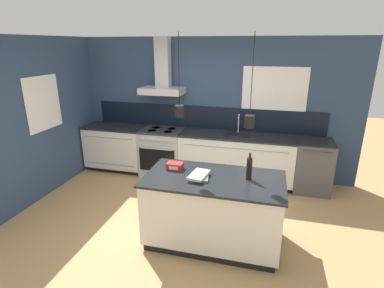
% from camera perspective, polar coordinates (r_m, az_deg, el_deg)
% --- Properties ---
extents(ground_plane, '(16.00, 16.00, 0.00)m').
position_cam_1_polar(ground_plane, '(4.45, -3.49, -15.23)').
color(ground_plane, tan).
rests_on(ground_plane, ground).
extents(wall_back, '(5.60, 2.29, 2.60)m').
position_cam_1_polar(wall_back, '(5.75, 2.09, 7.35)').
color(wall_back, navy).
rests_on(wall_back, ground_plane).
extents(wall_left, '(0.08, 3.80, 2.60)m').
position_cam_1_polar(wall_left, '(5.67, -25.50, 4.86)').
color(wall_left, navy).
rests_on(wall_left, ground_plane).
extents(counter_run_left, '(1.20, 0.64, 0.91)m').
position_cam_1_polar(counter_run_left, '(6.31, -14.13, -0.59)').
color(counter_run_left, black).
rests_on(counter_run_left, ground_plane).
extents(counter_run_sink, '(2.08, 0.64, 1.26)m').
position_cam_1_polar(counter_run_sink, '(5.60, 8.33, -2.70)').
color(counter_run_sink, black).
rests_on(counter_run_sink, ground_plane).
extents(oven_range, '(0.81, 0.66, 0.91)m').
position_cam_1_polar(oven_range, '(5.91, -5.63, -1.50)').
color(oven_range, '#B5B5BA').
rests_on(oven_range, ground_plane).
extents(dishwasher, '(0.61, 0.65, 0.91)m').
position_cam_1_polar(dishwasher, '(5.63, 21.96, -3.86)').
color(dishwasher, '#4C4C51').
rests_on(dishwasher, ground_plane).
extents(kitchen_island, '(1.72, 0.92, 0.91)m').
position_cam_1_polar(kitchen_island, '(3.92, 4.05, -12.39)').
color(kitchen_island, black).
rests_on(kitchen_island, ground_plane).
extents(bottle_on_island, '(0.07, 0.07, 0.34)m').
position_cam_1_polar(bottle_on_island, '(3.67, 10.85, -4.55)').
color(bottle_on_island, black).
rests_on(bottle_on_island, kitchen_island).
extents(book_stack, '(0.25, 0.35, 0.06)m').
position_cam_1_polar(book_stack, '(3.67, 1.37, -6.13)').
color(book_stack, '#4C7F4C').
rests_on(book_stack, kitchen_island).
extents(red_supply_box, '(0.20, 0.14, 0.09)m').
position_cam_1_polar(red_supply_box, '(3.93, -3.26, -4.21)').
color(red_supply_box, red).
rests_on(red_supply_box, kitchen_island).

